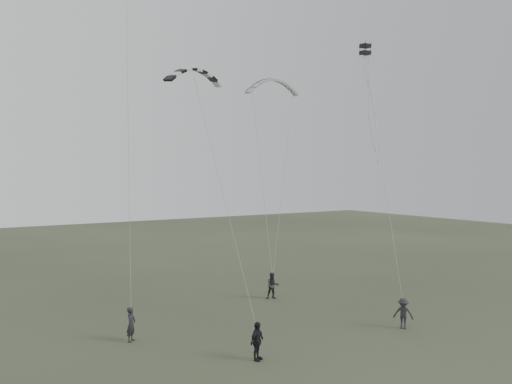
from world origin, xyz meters
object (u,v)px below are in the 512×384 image
flyer_center (257,341)px  kite_box (365,49)px  kite_pale_large (273,80)px  kite_striped (194,69)px  flyer_left (131,324)px  flyer_right (273,286)px  flyer_far (403,313)px

flyer_center → kite_box: (10.89, 4.08, 15.86)m
kite_pale_large → kite_striped: 13.98m
flyer_left → flyer_right: 11.79m
flyer_far → kite_striped: bearing=-157.9°
flyer_far → flyer_left: bearing=-150.0°
kite_pale_large → kite_box: bearing=-75.4°
flyer_center → kite_pale_large: (10.64, 14.26, 15.49)m
flyer_far → kite_striped: 18.04m
kite_pale_large → kite_box: kite_pale_large is taller
flyer_left → kite_pale_large: kite_pale_large is taller
kite_pale_large → kite_box: (0.25, -10.17, 0.38)m
kite_pale_large → flyer_right: bearing=-111.1°
flyer_right → flyer_center: flyer_right is taller
flyer_far → kite_pale_large: 21.37m
flyer_left → kite_box: bearing=-54.1°
kite_box → flyer_left: bearing=-176.9°
flyer_right → kite_striped: size_ratio=0.55×
flyer_center → flyer_far: size_ratio=1.05×
flyer_left → flyer_center: size_ratio=0.99×
flyer_left → kite_pale_large: (14.75, 8.49, 15.50)m
flyer_right → kite_box: size_ratio=2.69×
kite_pale_large → flyer_far: bearing=-81.0°
flyer_right → kite_pale_large: bearing=77.4°
flyer_far → kite_box: bearing=127.8°
flyer_left → kite_box: kite_box is taller
kite_box → flyer_far: bearing=-97.0°
flyer_far → kite_striped: kite_striped is taller
flyer_far → kite_striped: (-9.96, 6.25, 13.68)m
flyer_left → flyer_far: size_ratio=1.04×
kite_striped → flyer_far: bearing=-34.2°
kite_striped → kite_box: 11.63m
flyer_left → kite_striped: bearing=-46.2°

